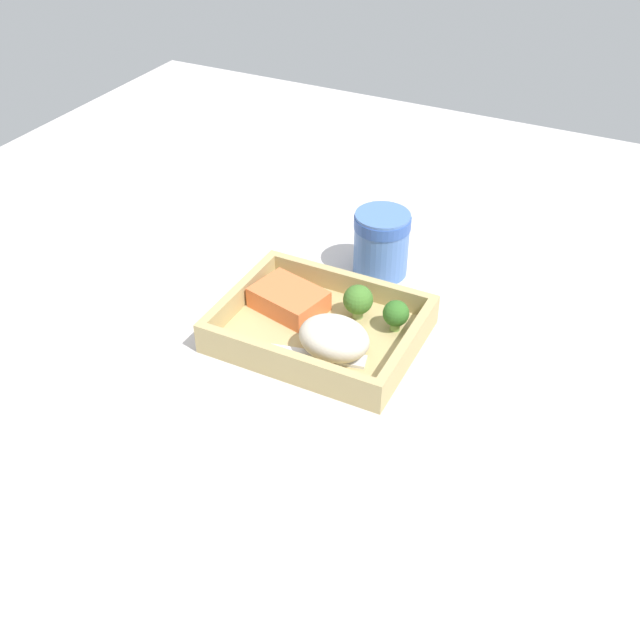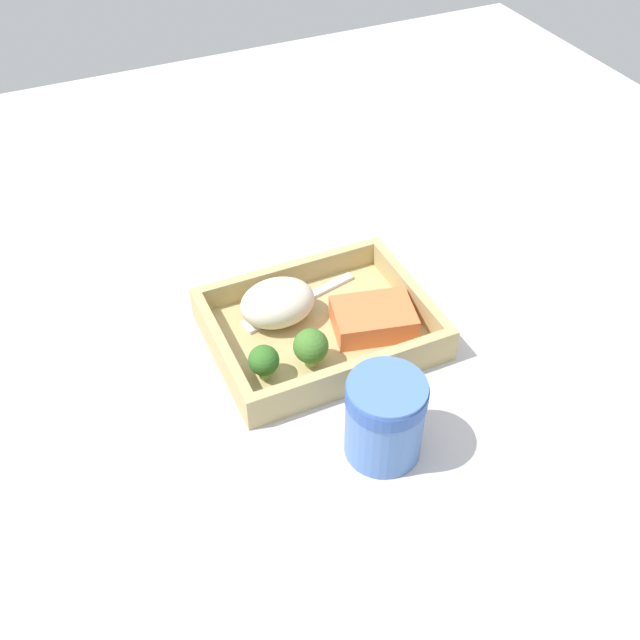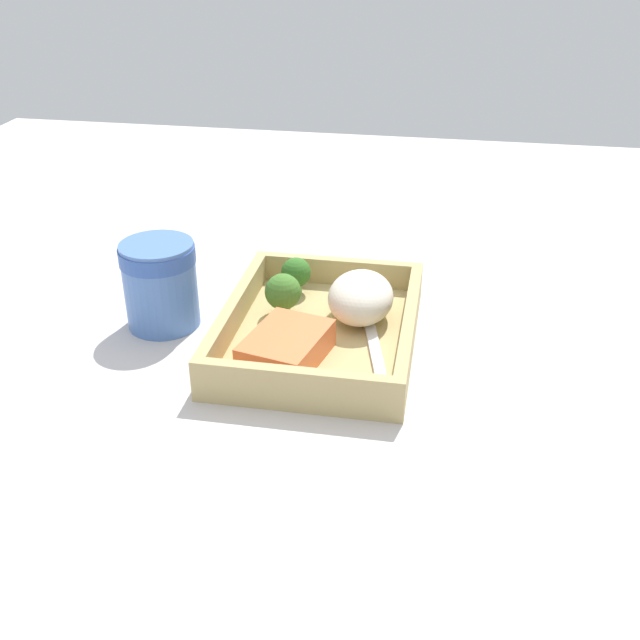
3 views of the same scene
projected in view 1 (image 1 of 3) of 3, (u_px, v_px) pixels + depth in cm
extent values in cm
cube|color=beige|center=(320.00, 343.00, 96.44)|extent=(160.00, 160.00, 2.00)
cube|color=tan|center=(320.00, 333.00, 95.47)|extent=(24.87, 19.31, 1.20)
cube|color=tan|center=(286.00, 362.00, 87.75)|extent=(24.87, 1.20, 3.03)
cube|color=tan|center=(350.00, 283.00, 100.62)|extent=(24.87, 1.20, 3.03)
cube|color=tan|center=(240.00, 296.00, 98.38)|extent=(1.20, 16.91, 3.03)
cube|color=tan|center=(408.00, 347.00, 89.99)|extent=(1.20, 16.91, 3.03)
cube|color=orange|center=(289.00, 299.00, 97.85)|extent=(10.40, 8.49, 2.87)
ellipsoid|color=beige|center=(334.00, 338.00, 89.64)|extent=(8.86, 6.86, 5.08)
cylinder|color=#78A350|center=(395.00, 324.00, 94.64)|extent=(1.28, 1.28, 1.61)
sphere|color=#326823|center=(396.00, 313.00, 93.59)|extent=(3.36, 3.36, 3.36)
cylinder|color=#7F9A59|center=(358.00, 312.00, 96.72)|extent=(1.48, 1.48, 1.68)
sphere|color=#41752A|center=(358.00, 300.00, 95.56)|extent=(3.89, 3.89, 3.89)
cube|color=silver|center=(289.00, 350.00, 91.43)|extent=(12.33, 3.88, 0.44)
cube|color=silver|center=(352.00, 360.00, 89.97)|extent=(3.81, 2.91, 0.44)
cylinder|color=#4C74BA|center=(381.00, 244.00, 104.92)|extent=(7.68, 7.68, 9.41)
cylinder|color=#3356A8|center=(383.00, 222.00, 102.82)|extent=(7.91, 7.91, 1.69)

